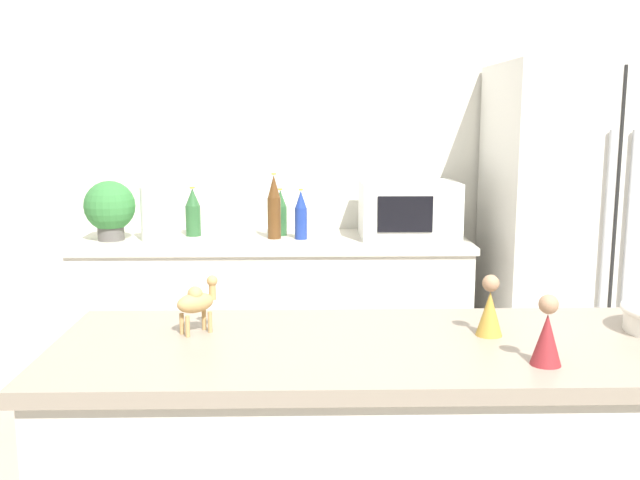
{
  "coord_description": "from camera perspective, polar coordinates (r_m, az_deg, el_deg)",
  "views": [
    {
      "loc": [
        -0.27,
        -1.12,
        1.51
      ],
      "look_at": [
        -0.21,
        1.42,
        1.07
      ],
      "focal_mm": 40.0,
      "sensor_mm": 36.0,
      "label": 1
    }
  ],
  "objects": [
    {
      "name": "wall_back",
      "position": [
        3.86,
        2.69,
        6.28
      ],
      "size": [
        8.0,
        0.06,
        2.55
      ],
      "color": "silver",
      "rests_on": "ground_plane"
    },
    {
      "name": "back_counter",
      "position": [
        3.67,
        -3.67,
        -6.88
      ],
      "size": [
        1.93,
        0.63,
        0.92
      ],
      "color": "silver",
      "rests_on": "ground_plane"
    },
    {
      "name": "refrigerator",
      "position": [
        3.76,
        20.19,
        -0.42
      ],
      "size": [
        0.88,
        0.74,
        1.77
      ],
      "color": "silver",
      "rests_on": "ground_plane"
    },
    {
      "name": "potted_plant",
      "position": [
        3.63,
        -16.47,
        2.47
      ],
      "size": [
        0.25,
        0.25,
        0.29
      ],
      "color": "#595451",
      "rests_on": "back_counter"
    },
    {
      "name": "paper_towel_roll",
      "position": [
        3.55,
        -13.25,
        2.04
      ],
      "size": [
        0.11,
        0.11,
        0.27
      ],
      "color": "white",
      "rests_on": "back_counter"
    },
    {
      "name": "microwave",
      "position": [
        3.6,
        7.1,
        2.44
      ],
      "size": [
        0.48,
        0.37,
        0.28
      ],
      "color": "white",
      "rests_on": "back_counter"
    },
    {
      "name": "back_bottle_0",
      "position": [
        3.54,
        -3.7,
        2.62
      ],
      "size": [
        0.07,
        0.07,
        0.33
      ],
      "color": "brown",
      "rests_on": "back_counter"
    },
    {
      "name": "back_bottle_1",
      "position": [
        3.52,
        -1.54,
        1.99
      ],
      "size": [
        0.06,
        0.06,
        0.25
      ],
      "color": "navy",
      "rests_on": "back_counter"
    },
    {
      "name": "back_bottle_2",
      "position": [
        3.67,
        -10.13,
        2.17
      ],
      "size": [
        0.08,
        0.08,
        0.25
      ],
      "color": "#2D6033",
      "rests_on": "back_counter"
    },
    {
      "name": "back_bottle_3",
      "position": [
        3.63,
        -3.19,
        2.16
      ],
      "size": [
        0.07,
        0.07,
        0.24
      ],
      "color": "#2D6033",
      "rests_on": "back_counter"
    },
    {
      "name": "camel_figurine",
      "position": [
        1.72,
        -9.81,
        -4.83
      ],
      "size": [
        0.1,
        0.09,
        0.14
      ],
      "color": "tan",
      "rests_on": "bar_counter"
    },
    {
      "name": "wise_man_figurine_blue",
      "position": [
        1.73,
        13.42,
        -5.43
      ],
      "size": [
        0.06,
        0.06,
        0.15
      ],
      "color": "#B28933",
      "rests_on": "bar_counter"
    },
    {
      "name": "wise_man_figurine_crimson",
      "position": [
        1.56,
        17.7,
        -7.24
      ],
      "size": [
        0.06,
        0.06,
        0.15
      ],
      "color": "maroon",
      "rests_on": "bar_counter"
    }
  ]
}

